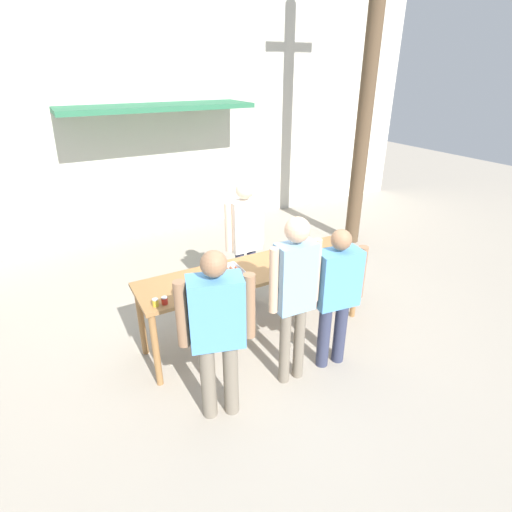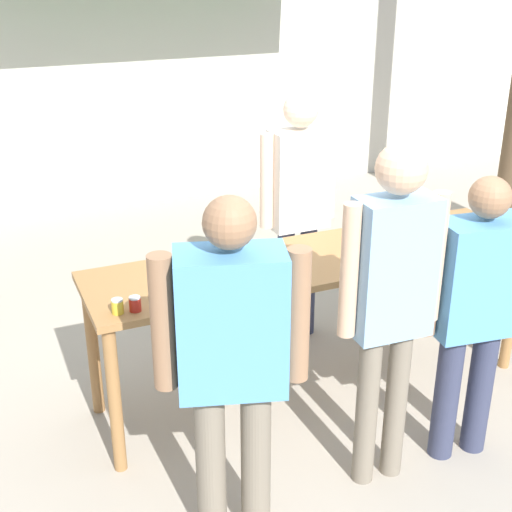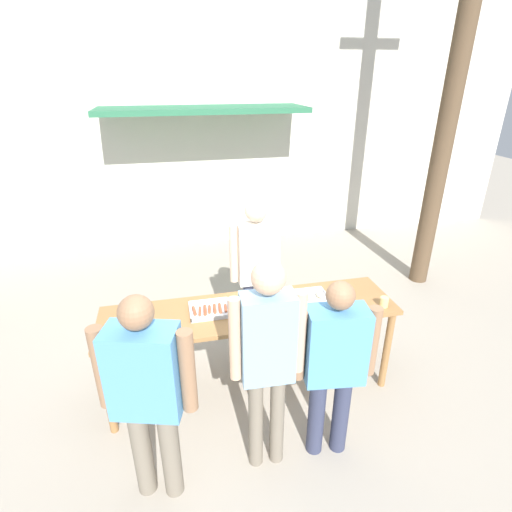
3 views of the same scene
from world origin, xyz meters
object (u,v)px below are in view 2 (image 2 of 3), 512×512
at_px(person_customer_holding_hotdog, 232,351).
at_px(person_customer_waiting_in_line, 391,289).
at_px(food_tray_sausages, 256,262).
at_px(condiment_jar_ketchup, 135,304).
at_px(food_tray_buns, 399,237).
at_px(person_customer_with_cup, 476,300).
at_px(beer_cup, 509,232).
at_px(condiment_jar_mustard, 117,306).
at_px(person_server_behind_table, 299,196).

bearing_deg(person_customer_holding_hotdog, person_customer_waiting_in_line, -158.65).
relative_size(food_tray_sausages, condiment_jar_ketchup, 4.81).
bearing_deg(person_customer_waiting_in_line, food_tray_buns, -123.54).
relative_size(food_tray_buns, person_customer_with_cup, 0.23).
distance_m(food_tray_buns, beer_cup, 0.69).
bearing_deg(person_customer_waiting_in_line, beer_cup, -151.24).
bearing_deg(food_tray_sausages, condiment_jar_ketchup, -159.63).
bearing_deg(person_customer_waiting_in_line, condiment_jar_mustard, -25.51).
distance_m(condiment_jar_ketchup, person_customer_holding_hotdog, 0.74).
distance_m(person_customer_with_cup, person_customer_waiting_in_line, 0.55).
bearing_deg(person_customer_waiting_in_line, person_customer_holding_hotdog, 7.33).
height_order(condiment_jar_mustard, beer_cup, beer_cup).
height_order(food_tray_buns, person_customer_holding_hotdog, person_customer_holding_hotdog).
distance_m(person_server_behind_table, person_customer_waiting_in_line, 1.55).
bearing_deg(person_server_behind_table, person_customer_holding_hotdog, -126.16).
height_order(person_server_behind_table, person_customer_with_cup, person_server_behind_table).
relative_size(food_tray_sausages, person_customer_waiting_in_line, 0.20).
distance_m(person_customer_holding_hotdog, person_customer_waiting_in_line, 0.85).
bearing_deg(person_customer_holding_hotdog, food_tray_buns, -130.38).
distance_m(condiment_jar_mustard, condiment_jar_ketchup, 0.09).
distance_m(beer_cup, person_customer_with_cup, 1.00).
relative_size(food_tray_sausages, person_server_behind_table, 0.21).
bearing_deg(condiment_jar_mustard, condiment_jar_ketchup, -5.83).
height_order(beer_cup, person_customer_holding_hotdog, person_customer_holding_hotdog).
xyz_separation_m(food_tray_sausages, condiment_jar_ketchup, (-0.78, -0.29, 0.02)).
height_order(beer_cup, person_server_behind_table, person_server_behind_table).
distance_m(food_tray_sausages, person_customer_with_cup, 1.24).
relative_size(beer_cup, person_server_behind_table, 0.05).
bearing_deg(beer_cup, person_server_behind_table, 139.08).
xyz_separation_m(person_customer_holding_hotdog, person_customer_with_cup, (1.37, 0.07, -0.06)).
xyz_separation_m(beer_cup, person_customer_holding_hotdog, (-2.13, -0.71, 0.04)).
distance_m(food_tray_sausages, person_customer_holding_hotdog, 1.12).
relative_size(person_customer_holding_hotdog, person_customer_waiting_in_line, 0.94).
bearing_deg(beer_cup, person_customer_with_cup, -140.25).
relative_size(food_tray_buns, condiment_jar_ketchup, 4.71).
height_order(condiment_jar_mustard, person_customer_holding_hotdog, person_customer_holding_hotdog).
xyz_separation_m(food_tray_sausages, condiment_jar_mustard, (-0.87, -0.28, 0.02)).
xyz_separation_m(person_customer_with_cup, person_customer_waiting_in_line, (-0.52, 0.00, 0.17)).
distance_m(condiment_jar_mustard, person_customer_waiting_in_line, 1.35).
xyz_separation_m(condiment_jar_ketchup, person_server_behind_table, (1.36, 0.91, 0.11)).
relative_size(condiment_jar_ketchup, person_server_behind_table, 0.04).
bearing_deg(beer_cup, condiment_jar_ketchup, -179.57).
height_order(condiment_jar_ketchup, person_customer_waiting_in_line, person_customer_waiting_in_line).
distance_m(food_tray_buns, person_customer_holding_hotdog, 1.80).
bearing_deg(condiment_jar_ketchup, food_tray_sausages, 20.37).
bearing_deg(condiment_jar_mustard, person_customer_holding_hotdog, -64.17).
height_order(person_customer_holding_hotdog, person_customer_waiting_in_line, person_customer_waiting_in_line).
bearing_deg(beer_cup, food_tray_sausages, 170.32).
bearing_deg(condiment_jar_ketchup, person_customer_with_cup, -21.00).
relative_size(condiment_jar_ketchup, beer_cup, 0.80).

